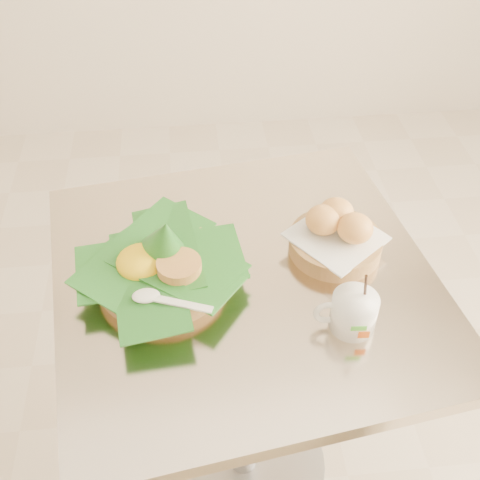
{
  "coord_description": "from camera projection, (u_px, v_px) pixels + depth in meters",
  "views": [
    {
      "loc": [
        0.08,
        -0.72,
        1.56
      ],
      "look_at": [
        0.17,
        0.08,
        0.82
      ],
      "focal_mm": 45.0,
      "sensor_mm": 36.0,
      "label": 1
    }
  ],
  "objects": [
    {
      "name": "cafe_table",
      "position": [
        244.0,
        347.0,
        1.28
      ],
      "size": [
        0.79,
        0.79,
        0.75
      ],
      "rotation": [
        0.0,
        0.0,
        0.15
      ],
      "color": "gray",
      "rests_on": "floor"
    },
    {
      "name": "bread_basket",
      "position": [
        336.0,
        235.0,
        1.15
      ],
      "size": [
        0.21,
        0.21,
        0.09
      ],
      "rotation": [
        0.0,
        0.0,
        -0.13
      ],
      "color": "#AC8049",
      "rests_on": "cafe_table"
    },
    {
      "name": "coffee_mug",
      "position": [
        353.0,
        312.0,
        1.01
      ],
      "size": [
        0.11,
        0.08,
        0.14
      ],
      "rotation": [
        0.0,
        0.0,
        -0.06
      ],
      "color": "white",
      "rests_on": "cafe_table"
    },
    {
      "name": "rice_basket",
      "position": [
        161.0,
        263.0,
        1.09
      ],
      "size": [
        0.3,
        0.3,
        0.15
      ],
      "rotation": [
        0.0,
        0.0,
        -0.05
      ],
      "color": "#AC8049",
      "rests_on": "cafe_table"
    }
  ]
}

